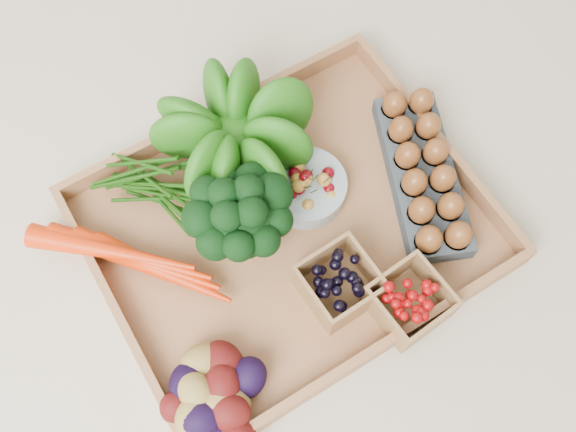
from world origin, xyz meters
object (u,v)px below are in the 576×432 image
broccoli (242,227)px  egg_carton (422,175)px  cherry_bowl (305,188)px  tray (288,230)px

broccoli → egg_carton: broccoli is taller
broccoli → cherry_bowl: 0.13m
tray → broccoli: (-0.07, 0.01, 0.07)m
egg_carton → cherry_bowl: bearing=178.3°
broccoli → egg_carton: size_ratio=0.54×
tray → egg_carton: (0.21, -0.04, 0.02)m
cherry_bowl → egg_carton: bearing=-24.5°
egg_carton → tray: bearing=-166.9°
broccoli → egg_carton: bearing=-10.2°
cherry_bowl → broccoli: bearing=-169.1°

